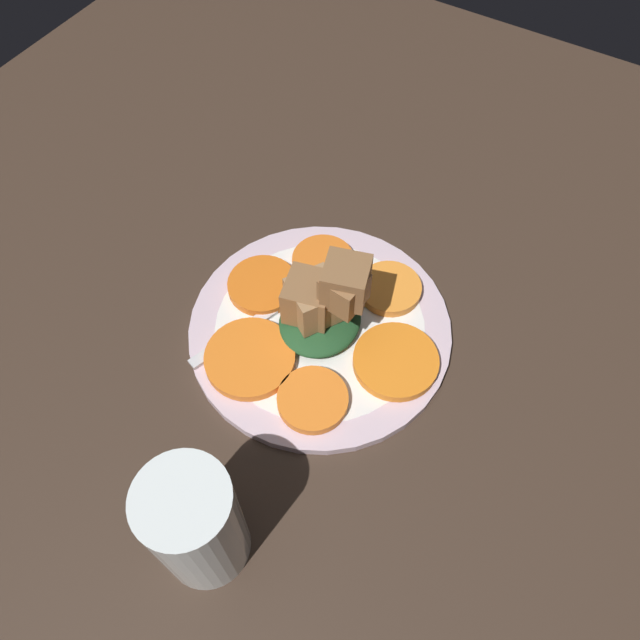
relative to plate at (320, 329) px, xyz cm
name	(u,v)px	position (x,y,z in cm)	size (l,w,h in cm)	color
table_slab	(320,336)	(0.00, 0.00, -1.52)	(120.00, 120.00, 2.00)	#38281E
plate	(320,329)	(0.00, 0.00, 0.00)	(26.14, 26.14, 1.05)	silver
carrot_slice_0	(323,261)	(-6.78, -3.69, 1.07)	(6.55, 6.55, 0.99)	orange
carrot_slice_1	(263,285)	(-0.89, -7.43, 1.07)	(7.16, 7.16, 0.99)	orange
carrot_slice_2	(250,358)	(6.88, -3.67, 1.07)	(8.69, 8.69, 0.99)	orange
carrot_slice_3	(313,400)	(7.50, 3.72, 1.07)	(6.58, 6.58, 0.99)	orange
carrot_slice_4	(394,363)	(0.27, 8.40, 1.07)	(8.19, 8.19, 0.99)	orange
carrot_slice_5	(390,288)	(-7.26, 3.98, 1.07)	(6.47, 6.47, 0.99)	orange
center_pile	(322,303)	(-0.16, 0.18, 4.52)	(8.72, 8.49, 9.70)	#1E4723
fork	(268,313)	(1.57, -5.16, 0.78)	(17.12, 7.33, 0.40)	silver
water_glass	(196,524)	(22.59, 2.81, 5.86)	(7.01, 7.01, 12.76)	silver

